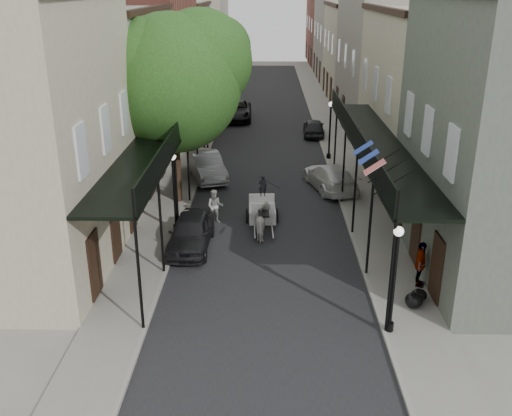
{
  "coord_description": "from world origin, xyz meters",
  "views": [
    {
      "loc": [
        0.04,
        -18.04,
        10.68
      ],
      "look_at": [
        -0.41,
        5.16,
        1.6
      ],
      "focal_mm": 40.0,
      "sensor_mm": 36.0,
      "label": 1
    }
  ],
  "objects_px": {
    "car_right_near": "(330,177)",
    "car_right_far": "(314,128)",
    "horse": "(264,222)",
    "lamppost_left": "(174,191)",
    "lamppost_right_near": "(394,278)",
    "carriage": "(262,200)",
    "pedestrian_sidewalk_left": "(206,134)",
    "car_left_near": "(191,232)",
    "tree_far": "(208,57)",
    "pedestrian_sidewalk_right": "(421,264)",
    "lamppost_right_far": "(330,129)",
    "car_left_mid": "(207,166)",
    "car_left_far": "(236,111)",
    "tree_near": "(181,77)",
    "pedestrian_walking": "(215,206)"
  },
  "relations": [
    {
      "from": "tree_far",
      "to": "carriage",
      "type": "bearing_deg",
      "value": -75.93
    },
    {
      "from": "lamppost_right_near",
      "to": "car_left_mid",
      "type": "relative_size",
      "value": 0.8
    },
    {
      "from": "pedestrian_sidewalk_right",
      "to": "car_left_far",
      "type": "relative_size",
      "value": 0.32
    },
    {
      "from": "pedestrian_sidewalk_left",
      "to": "pedestrian_walking",
      "type": "bearing_deg",
      "value": 89.92
    },
    {
      "from": "horse",
      "to": "carriage",
      "type": "relative_size",
      "value": 0.71
    },
    {
      "from": "pedestrian_sidewalk_right",
      "to": "lamppost_right_far",
      "type": "bearing_deg",
      "value": 25.3
    },
    {
      "from": "carriage",
      "to": "car_left_far",
      "type": "bearing_deg",
      "value": 93.86
    },
    {
      "from": "pedestrian_walking",
      "to": "car_right_far",
      "type": "bearing_deg",
      "value": 70.78
    },
    {
      "from": "car_right_near",
      "to": "car_right_far",
      "type": "height_order",
      "value": "car_right_near"
    },
    {
      "from": "tree_near",
      "to": "car_right_far",
      "type": "height_order",
      "value": "tree_near"
    },
    {
      "from": "tree_far",
      "to": "tree_near",
      "type": "bearing_deg",
      "value": -89.81
    },
    {
      "from": "lamppost_right_near",
      "to": "car_right_far",
      "type": "distance_m",
      "value": 26.43
    },
    {
      "from": "lamppost_left",
      "to": "pedestrian_sidewalk_left",
      "type": "distance_m",
      "value": 14.56
    },
    {
      "from": "lamppost_left",
      "to": "car_left_far",
      "type": "height_order",
      "value": "lamppost_left"
    },
    {
      "from": "lamppost_left",
      "to": "lamppost_right_far",
      "type": "relative_size",
      "value": 1.0
    },
    {
      "from": "horse",
      "to": "tree_far",
      "type": "bearing_deg",
      "value": -79.8
    },
    {
      "from": "tree_far",
      "to": "car_left_near",
      "type": "xyz_separation_m",
      "value": [
        1.03,
        -19.72,
        -5.1
      ]
    },
    {
      "from": "pedestrian_sidewalk_right",
      "to": "car_left_mid",
      "type": "xyz_separation_m",
      "value": [
        -9.27,
        12.96,
        -0.25
      ]
    },
    {
      "from": "horse",
      "to": "carriage",
      "type": "distance_m",
      "value": 2.32
    },
    {
      "from": "pedestrian_sidewalk_right",
      "to": "car_right_near",
      "type": "height_order",
      "value": "pedestrian_sidewalk_right"
    },
    {
      "from": "horse",
      "to": "pedestrian_sidewalk_right",
      "type": "relative_size",
      "value": 0.99
    },
    {
      "from": "tree_far",
      "to": "lamppost_left",
      "type": "relative_size",
      "value": 2.32
    },
    {
      "from": "lamppost_left",
      "to": "car_left_near",
      "type": "xyz_separation_m",
      "value": [
        0.88,
        -1.54,
        -1.32
      ]
    },
    {
      "from": "pedestrian_sidewalk_left",
      "to": "car_left_mid",
      "type": "xyz_separation_m",
      "value": [
        0.73,
        -6.52,
        -0.31
      ]
    },
    {
      "from": "lamppost_right_near",
      "to": "carriage",
      "type": "height_order",
      "value": "lamppost_right_near"
    },
    {
      "from": "tree_near",
      "to": "pedestrian_sidewalk_right",
      "type": "distance_m",
      "value": 14.61
    },
    {
      "from": "lamppost_right_near",
      "to": "pedestrian_sidewalk_right",
      "type": "xyz_separation_m",
      "value": [
        1.7,
        3.04,
        -1.04
      ]
    },
    {
      "from": "lamppost_right_far",
      "to": "horse",
      "type": "relative_size",
      "value": 2.11
    },
    {
      "from": "lamppost_right_near",
      "to": "car_right_far",
      "type": "bearing_deg",
      "value": 91.09
    },
    {
      "from": "carriage",
      "to": "car_left_near",
      "type": "distance_m",
      "value": 4.61
    },
    {
      "from": "lamppost_right_near",
      "to": "carriage",
      "type": "relative_size",
      "value": 1.49
    },
    {
      "from": "horse",
      "to": "car_left_mid",
      "type": "bearing_deg",
      "value": -70.39
    },
    {
      "from": "pedestrian_sidewalk_left",
      "to": "car_left_near",
      "type": "relative_size",
      "value": 0.44
    },
    {
      "from": "carriage",
      "to": "car_right_far",
      "type": "height_order",
      "value": "carriage"
    },
    {
      "from": "tree_far",
      "to": "car_right_near",
      "type": "relative_size",
      "value": 1.76
    },
    {
      "from": "tree_far",
      "to": "car_right_far",
      "type": "distance_m",
      "value": 9.41
    },
    {
      "from": "horse",
      "to": "car_right_near",
      "type": "xyz_separation_m",
      "value": [
        3.67,
        6.69,
        -0.03
      ]
    },
    {
      "from": "tree_near",
      "to": "pedestrian_walking",
      "type": "bearing_deg",
      "value": -58.1
    },
    {
      "from": "lamppost_left",
      "to": "horse",
      "type": "relative_size",
      "value": 2.11
    },
    {
      "from": "car_left_mid",
      "to": "car_left_near",
      "type": "bearing_deg",
      "value": -106.11
    },
    {
      "from": "horse",
      "to": "pedestrian_walking",
      "type": "xyz_separation_m",
      "value": [
        -2.34,
        1.69,
        0.09
      ]
    },
    {
      "from": "horse",
      "to": "car_right_far",
      "type": "bearing_deg",
      "value": -103.52
    },
    {
      "from": "carriage",
      "to": "car_right_far",
      "type": "distance_m",
      "value": 16.9
    },
    {
      "from": "car_left_mid",
      "to": "car_left_far",
      "type": "distance_m",
      "value": 15.87
    },
    {
      "from": "car_right_far",
      "to": "car_left_mid",
      "type": "bearing_deg",
      "value": 57.98
    },
    {
      "from": "tree_far",
      "to": "car_left_far",
      "type": "bearing_deg",
      "value": 73.82
    },
    {
      "from": "tree_near",
      "to": "car_left_far",
      "type": "relative_size",
      "value": 1.72
    },
    {
      "from": "lamppost_left",
      "to": "horse",
      "type": "bearing_deg",
      "value": -5.59
    },
    {
      "from": "car_right_near",
      "to": "carriage",
      "type": "bearing_deg",
      "value": 35.0
    },
    {
      "from": "pedestrian_sidewalk_left",
      "to": "car_left_far",
      "type": "bearing_deg",
      "value": -107.54
    }
  ]
}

